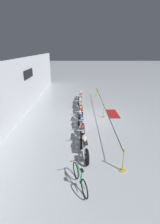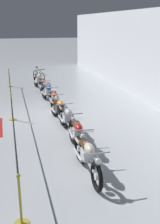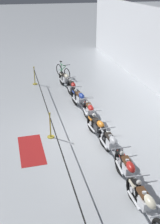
% 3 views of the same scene
% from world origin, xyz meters
% --- Properties ---
extents(ground_plane, '(120.00, 120.00, 0.00)m').
position_xyz_m(ground_plane, '(0.00, 0.00, 0.00)').
color(ground_plane, '#B2B7BC').
extents(motorcycle_cream_0, '(2.35, 0.63, 0.96)m').
position_xyz_m(motorcycle_cream_0, '(-4.79, 0.49, 0.47)').
color(motorcycle_cream_0, black).
rests_on(motorcycle_cream_0, ground).
extents(motorcycle_red_1, '(2.36, 0.62, 0.94)m').
position_xyz_m(motorcycle_red_1, '(-3.47, 0.58, 0.46)').
color(motorcycle_red_1, black).
rests_on(motorcycle_red_1, ground).
extents(motorcycle_blue_2, '(2.42, 0.63, 0.94)m').
position_xyz_m(motorcycle_blue_2, '(-2.00, 0.60, 0.46)').
color(motorcycle_blue_2, black).
rests_on(motorcycle_blue_2, ground).
extents(motorcycle_red_3, '(2.18, 0.62, 0.92)m').
position_xyz_m(motorcycle_red_3, '(-0.69, 0.69, 0.45)').
color(motorcycle_red_3, black).
rests_on(motorcycle_red_3, ground).
extents(motorcycle_orange_4, '(2.19, 0.62, 0.92)m').
position_xyz_m(motorcycle_orange_4, '(0.74, 0.63, 0.45)').
color(motorcycle_orange_4, black).
rests_on(motorcycle_orange_4, ground).
extents(motorcycle_silver_5, '(2.47, 0.62, 0.97)m').
position_xyz_m(motorcycle_silver_5, '(1.99, 0.68, 0.48)').
color(motorcycle_silver_5, black).
rests_on(motorcycle_silver_5, ground).
extents(motorcycle_red_6, '(2.31, 0.62, 0.96)m').
position_xyz_m(motorcycle_red_6, '(3.41, 0.69, 0.47)').
color(motorcycle_red_6, black).
rests_on(motorcycle_red_6, ground).
extents(motorcycle_cream_7, '(2.20, 0.62, 0.92)m').
position_xyz_m(motorcycle_cream_7, '(4.73, 0.60, 0.46)').
color(motorcycle_cream_7, black).
rests_on(motorcycle_cream_7, ground).
extents(bicycle, '(1.63, 0.66, 0.95)m').
position_xyz_m(bicycle, '(-6.92, 0.73, 0.37)').
color(bicycle, black).
rests_on(bicycle, ground).
extents(stanchion_far_left, '(12.23, 0.28, 1.05)m').
position_xyz_m(stanchion_far_left, '(-1.40, -1.08, 0.75)').
color(stanchion_far_left, gold).
rests_on(stanchion_far_left, ground).
extents(stanchion_mid_left, '(0.28, 0.28, 1.05)m').
position_xyz_m(stanchion_mid_left, '(0.09, -1.08, 0.36)').
color(stanchion_mid_left, gold).
rests_on(stanchion_mid_left, ground).
extents(floor_banner, '(2.03, 0.88, 0.01)m').
position_xyz_m(floor_banner, '(0.80, -1.89, 0.00)').
color(floor_banner, maroon).
rests_on(floor_banner, ground).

